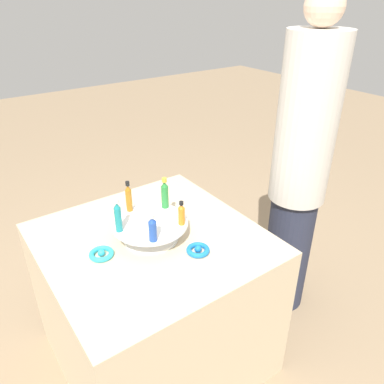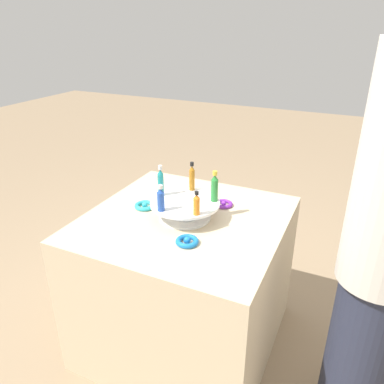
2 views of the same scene
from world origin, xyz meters
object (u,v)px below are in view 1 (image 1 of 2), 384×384
object	(u,v)px
bottle_blue	(153,229)
ribbon_bow_teal	(101,254)
ribbon_bow_purple	(153,209)
person_figure	(299,172)
ribbon_bow_blue	(198,250)
bottle_green	(165,194)
bottle_orange	(181,214)
bottle_amber	(129,197)
display_stand	(150,228)
bottle_teal	(118,216)

from	to	relation	value
bottle_blue	ribbon_bow_teal	size ratio (longest dim) A/B	1.20
bottle_blue	ribbon_bow_purple	bearing A→B (deg)	150.83
person_figure	bottle_blue	bearing A→B (deg)	8.41
ribbon_bow_blue	ribbon_bow_purple	size ratio (longest dim) A/B	1.06
bottle_green	person_figure	size ratio (longest dim) A/B	0.09
bottle_blue	bottle_orange	xyz separation A→B (m)	(-0.03, 0.16, -0.01)
bottle_amber	bottle_orange	size ratio (longest dim) A/B	1.33
bottle_amber	bottle_orange	distance (m)	0.26
display_stand	ribbon_bow_purple	xyz separation A→B (m)	(-0.19, 0.12, -0.04)
display_stand	bottle_green	xyz separation A→B (m)	(-0.07, 0.12, 0.10)
bottle_green	ribbon_bow_teal	xyz separation A→B (m)	(0.06, -0.34, -0.14)
bottle_teal	ribbon_bow_teal	distance (m)	0.17
ribbon_bow_blue	person_figure	distance (m)	0.73
ribbon_bow_purple	person_figure	world-z (taller)	person_figure
bottle_amber	display_stand	bearing A→B (deg)	11.45
bottle_orange	ribbon_bow_purple	bearing A→B (deg)	175.98
bottle_orange	bottle_green	world-z (taller)	bottle_green
ribbon_bow_blue	bottle_orange	bearing A→B (deg)	-176.43
bottle_teal	bottle_green	xyz separation A→B (m)	(-0.05, 0.25, -0.00)
ribbon_bow_teal	person_figure	size ratio (longest dim) A/B	0.06
bottle_blue	ribbon_bow_teal	xyz separation A→B (m)	(-0.13, -0.17, -0.13)
bottle_teal	ribbon_bow_purple	world-z (taller)	bottle_teal
bottle_amber	person_figure	xyz separation A→B (m)	(0.23, 0.85, -0.02)
bottle_teal	ribbon_bow_purple	xyz separation A→B (m)	(-0.18, 0.25, -0.14)
ribbon_bow_purple	ribbon_bow_blue	bearing A→B (deg)	-1.93
bottle_amber	ribbon_bow_blue	bearing A→B (deg)	21.86
display_stand	ribbon_bow_teal	distance (m)	0.23
person_figure	ribbon_bow_purple	bearing A→B (deg)	-15.59
bottle_blue	ribbon_bow_blue	xyz separation A→B (m)	(0.08, 0.16, -0.13)
bottle_teal	ribbon_bow_purple	bearing A→B (deg)	124.79
display_stand	ribbon_bow_purple	size ratio (longest dim) A/B	3.51
bottle_amber	bottle_orange	bearing A→B (deg)	29.45
bottle_blue	bottle_orange	bearing A→B (deg)	101.45
ribbon_bow_teal	bottle_amber	bearing A→B (deg)	122.11
ribbon_bow_teal	bottle_green	bearing A→B (deg)	99.72
display_stand	bottle_amber	size ratio (longest dim) A/B	2.23
display_stand	bottle_teal	size ratio (longest dim) A/B	2.14
bottle_blue	ribbon_bow_teal	world-z (taller)	bottle_blue
ribbon_bow_teal	person_figure	distance (m)	1.06
bottle_orange	ribbon_bow_purple	size ratio (longest dim) A/B	1.18
display_stand	bottle_blue	distance (m)	0.16
display_stand	ribbon_bow_purple	world-z (taller)	display_stand
bottle_blue	ribbon_bow_teal	bearing A→B (deg)	-127.58
bottle_teal	ribbon_bow_purple	size ratio (longest dim) A/B	1.64
display_stand	bottle_green	bearing A→B (deg)	119.45
bottle_amber	bottle_green	size ratio (longest dim) A/B	0.99
bottle_orange	bottle_teal	bearing A→B (deg)	-114.55
bottle_teal	bottle_green	world-z (taller)	bottle_teal
display_stand	bottle_orange	xyz separation A→B (m)	(0.09, 0.10, 0.08)
bottle_orange	person_figure	bearing A→B (deg)	89.42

